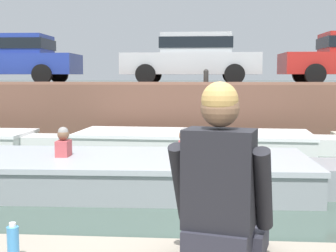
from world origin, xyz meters
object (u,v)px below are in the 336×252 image
motorboat_passing (149,173)px  bottle_drink (13,242)px  boat_moored_central_white (205,141)px  mooring_bollard_mid (206,76)px  person_seated_right (221,194)px  car_leftmost_blue (11,57)px  car_left_inner_silver (193,57)px

motorboat_passing → bottle_drink: 5.12m
motorboat_passing → boat_moored_central_white: bearing=77.7°
motorboat_passing → bottle_drink: size_ratio=34.34×
boat_moored_central_white → mooring_bollard_mid: bearing=89.2°
motorboat_passing → person_seated_right: bearing=-78.9°
car_leftmost_blue → bottle_drink: car_leftmost_blue is taller
bottle_drink → car_left_inner_silver: bearing=86.9°
mooring_bollard_mid → person_seated_right: (0.05, -11.00, -0.61)m
car_left_inner_silver → bottle_drink: size_ratio=20.72×
car_leftmost_blue → person_seated_right: size_ratio=4.60×
mooring_bollard_mid → motorboat_passing: bearing=-98.8°
person_seated_right → bottle_drink: bearing=-176.9°
boat_moored_central_white → mooring_bollard_mid: size_ratio=15.62×
mooring_bollard_mid → bottle_drink: bearing=-95.5°
mooring_bollard_mid → person_seated_right: mooring_bollard_mid is taller
car_left_inner_silver → person_seated_right: (0.46, -12.21, -1.21)m
motorboat_passing → car_left_inner_silver: 7.54m
motorboat_passing → bottle_drink: bottle_drink is taller
mooring_bollard_mid → person_seated_right: bearing=-89.7°
boat_moored_central_white → mooring_bollard_mid: 2.47m
motorboat_passing → mooring_bollard_mid: 6.26m
boat_moored_central_white → motorboat_passing: 4.21m
boat_moored_central_white → bottle_drink: 9.27m
boat_moored_central_white → mooring_bollard_mid: mooring_bollard_mid is taller
car_leftmost_blue → mooring_bollard_mid: bearing=-11.0°
car_left_inner_silver → bottle_drink: bearing=-93.1°
boat_moored_central_white → person_seated_right: bearing=-89.5°
car_left_inner_silver → mooring_bollard_mid: (0.41, -1.21, -0.61)m
person_seated_right → car_leftmost_blue: bearing=117.2°
car_leftmost_blue → bottle_drink: size_ratio=21.75×
boat_moored_central_white → person_seated_right: 9.18m
person_seated_right → bottle_drink: 1.16m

